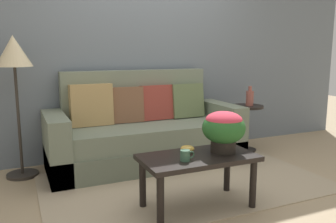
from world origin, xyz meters
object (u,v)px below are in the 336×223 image
at_px(potted_plant, 224,128).
at_px(table_vase, 250,98).
at_px(floor_lamp, 14,62).
at_px(snack_bowl, 187,149).
at_px(couch, 144,134).
at_px(coffee_table, 198,164).
at_px(side_table, 247,120).
at_px(coffee_mug, 186,155).

bearing_deg(potted_plant, table_vase, 45.84).
height_order(floor_lamp, potted_plant, floor_lamp).
xyz_separation_m(floor_lamp, snack_bowl, (1.27, -1.30, -0.70)).
height_order(snack_bowl, table_vase, table_vase).
relative_size(couch, snack_bowl, 18.61).
xyz_separation_m(coffee_table, floor_lamp, (-1.32, 1.40, 0.80)).
xyz_separation_m(coffee_table, side_table, (1.40, 1.22, 0.03)).
bearing_deg(couch, potted_plant, -79.61).
xyz_separation_m(side_table, floor_lamp, (-2.72, 0.18, 0.77)).
distance_m(couch, coffee_table, 1.29).
height_order(couch, potted_plant, couch).
xyz_separation_m(side_table, potted_plant, (-1.16, -1.22, 0.25)).
bearing_deg(table_vase, coffee_mug, -140.50).
bearing_deg(couch, coffee_table, -90.14).
xyz_separation_m(side_table, snack_bowl, (-1.44, -1.12, 0.07)).
distance_m(couch, coffee_mug, 1.40).
distance_m(side_table, potted_plant, 1.70).
height_order(coffee_table, floor_lamp, floor_lamp).
bearing_deg(floor_lamp, table_vase, -3.98).
relative_size(coffee_table, table_vase, 3.79).
xyz_separation_m(couch, snack_bowl, (-0.05, -1.19, 0.14)).
xyz_separation_m(couch, potted_plant, (0.24, -1.29, 0.32)).
height_order(floor_lamp, coffee_mug, floor_lamp).
relative_size(floor_lamp, coffee_mug, 12.16).
distance_m(couch, snack_bowl, 1.20).
height_order(potted_plant, snack_bowl, potted_plant).
bearing_deg(side_table, table_vase, -34.03).
height_order(couch, coffee_mug, couch).
bearing_deg(potted_plant, coffee_mug, -167.68).
xyz_separation_m(couch, coffee_mug, (-0.16, -1.38, 0.15)).
relative_size(coffee_table, snack_bowl, 8.05).
xyz_separation_m(potted_plant, snack_bowl, (-0.29, 0.10, -0.18)).
bearing_deg(floor_lamp, coffee_mug, -52.05).
relative_size(potted_plant, table_vase, 1.45).
bearing_deg(coffee_table, couch, 89.86).
distance_m(floor_lamp, table_vase, 2.78).
xyz_separation_m(couch, floor_lamp, (-1.32, 0.11, 0.84)).
bearing_deg(potted_plant, side_table, 46.59).
bearing_deg(couch, snack_bowl, -92.38).
bearing_deg(coffee_mug, coffee_table, 28.44).
bearing_deg(side_table, floor_lamp, 176.25).
xyz_separation_m(potted_plant, table_vase, (1.18, 1.21, 0.04)).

